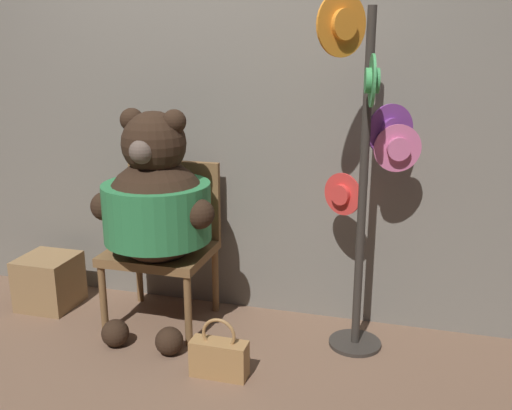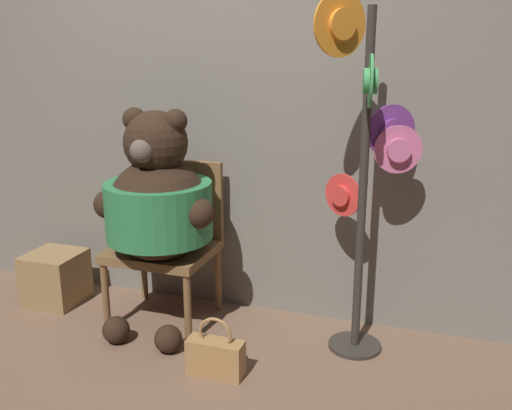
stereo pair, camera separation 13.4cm
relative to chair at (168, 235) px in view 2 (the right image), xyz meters
name	(u,v)px [view 2 (the right image)]	position (x,y,z in m)	size (l,w,h in m)	color
ground_plane	(183,347)	(0.24, -0.35, -0.50)	(14.00, 14.00, 0.00)	brown
wall_back	(222,82)	(0.24, 0.29, 0.86)	(8.00, 0.10, 2.71)	slate
chair	(168,235)	(0.00, 0.00, 0.00)	(0.56, 0.49, 0.91)	brown
teddy_bear	(158,204)	(0.03, -0.16, 0.24)	(0.70, 0.62, 1.25)	black
hat_display_rack	(367,160)	(1.13, -0.06, 0.52)	(0.48, 0.49, 1.79)	#332D28
handbag_on_ground	(215,356)	(0.51, -0.54, -0.39)	(0.28, 0.10, 0.31)	#A87A47
wooden_crate	(56,277)	(-0.76, -0.08, -0.34)	(0.32, 0.32, 0.32)	#937047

